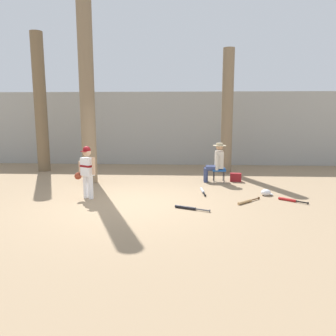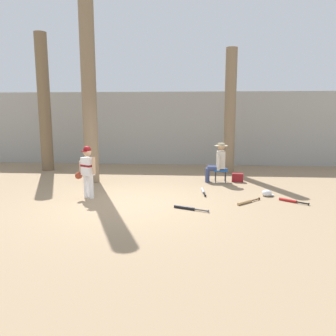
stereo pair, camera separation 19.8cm
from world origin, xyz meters
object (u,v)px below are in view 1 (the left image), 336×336
(tree_near_player, at_px, (87,93))
(folding_stool, at_px, (219,170))
(bat_red_barrel, at_px, (290,200))
(seated_spectator, at_px, (216,161))
(tree_behind_spectator, at_px, (227,119))
(bat_wood_tan, at_px, (247,201))
(tree_far_left, at_px, (41,112))
(young_ballplayer, at_px, (87,169))
(bat_black_composite, at_px, (188,208))
(batting_helmet_white, at_px, (266,193))
(bat_aluminum_silver, at_px, (203,191))
(handbag_beside_stool, at_px, (236,177))

(tree_near_player, xyz_separation_m, folding_stool, (3.94, 0.29, -2.32))
(bat_red_barrel, bearing_deg, seated_spectator, 125.63)
(tree_behind_spectator, xyz_separation_m, bat_wood_tan, (0.02, -4.06, -1.87))
(seated_spectator, xyz_separation_m, tree_far_left, (-6.12, 1.64, 1.49))
(folding_stool, relative_size, bat_red_barrel, 0.69)
(young_ballplayer, relative_size, bat_black_composite, 1.68)
(seated_spectator, height_order, batting_helmet_white, seated_spectator)
(tree_behind_spectator, height_order, bat_aluminum_silver, tree_behind_spectator)
(batting_helmet_white, bearing_deg, tree_near_player, 164.64)
(folding_stool, xyz_separation_m, bat_red_barrel, (1.49, -2.21, -0.33))
(seated_spectator, distance_m, bat_red_barrel, 2.79)
(seated_spectator, bearing_deg, bat_aluminum_silver, -108.35)
(bat_aluminum_silver, xyz_separation_m, bat_red_barrel, (2.05, -0.82, 0.00))
(young_ballplayer, xyz_separation_m, bat_black_composite, (2.49, -0.83, -0.71))
(bat_red_barrel, xyz_separation_m, batting_helmet_white, (-0.43, 0.55, 0.04))
(tree_behind_spectator, xyz_separation_m, young_ballplayer, (-3.86, -3.84, -1.16))
(bat_red_barrel, bearing_deg, handbag_beside_stool, 112.67)
(tree_far_left, bearing_deg, bat_red_barrel, -26.59)
(bat_black_composite, bearing_deg, tree_near_player, 137.48)
(tree_behind_spectator, distance_m, bat_wood_tan, 4.47)
(handbag_beside_stool, bearing_deg, tree_far_left, 166.93)
(seated_spectator, height_order, bat_black_composite, seated_spectator)
(bat_wood_tan, bearing_deg, tree_behind_spectator, 90.31)
(tree_near_player, bearing_deg, bat_red_barrel, -19.51)
(handbag_beside_stool, distance_m, bat_aluminum_silver, 1.84)
(tree_near_player, distance_m, bat_aluminum_silver, 4.44)
(tree_far_left, bearing_deg, tree_behind_spectator, 0.01)
(tree_far_left, distance_m, bat_black_composite, 7.33)
(handbag_beside_stool, height_order, batting_helmet_white, handbag_beside_stool)
(seated_spectator, relative_size, bat_aluminum_silver, 1.48)
(seated_spectator, xyz_separation_m, bat_red_barrel, (1.59, -2.21, -0.61))
(tree_near_player, relative_size, tree_far_left, 1.22)
(batting_helmet_white, bearing_deg, bat_wood_tan, -129.96)
(tree_near_player, distance_m, bat_black_composite, 4.83)
(tree_near_player, xyz_separation_m, bat_wood_tan, (4.36, -2.12, -2.66))
(young_ballplayer, height_order, bat_aluminum_silver, young_ballplayer)
(tree_near_player, height_order, handbag_beside_stool, tree_near_player)
(bat_aluminum_silver, bearing_deg, tree_near_player, 161.87)
(tree_far_left, height_order, bat_aluminum_silver, tree_far_left)
(bat_red_barrel, distance_m, bat_wood_tan, 1.08)
(tree_far_left, distance_m, bat_wood_tan, 8.06)
(tree_far_left, bearing_deg, handbag_beside_stool, -13.07)
(young_ballplayer, relative_size, folding_stool, 3.18)
(tree_behind_spectator, height_order, tree_far_left, tree_far_left)
(tree_near_player, distance_m, tree_behind_spectator, 4.82)
(folding_stool, bearing_deg, seated_spectator, 179.03)
(folding_stool, relative_size, bat_aluminum_silver, 0.51)
(tree_near_player, xyz_separation_m, bat_aluminum_silver, (3.38, -1.11, -2.66))
(folding_stool, xyz_separation_m, seated_spectator, (-0.10, 0.00, 0.28))
(folding_stool, distance_m, tree_far_left, 6.67)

